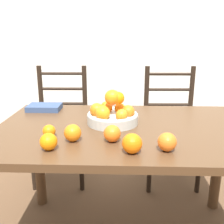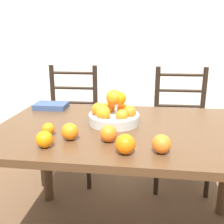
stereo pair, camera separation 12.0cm
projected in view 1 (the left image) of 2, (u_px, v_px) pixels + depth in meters
The scene contains 12 objects.
wall_back at pixel (127, 24), 2.65m from camera, with size 8.00×0.06×2.60m.
dining_table at pixel (129, 145), 1.40m from camera, with size 1.40×0.87×0.73m.
fruit_bowl at pixel (112, 113), 1.41m from camera, with size 0.28×0.28×0.19m.
orange_loose_0 at pixel (167, 142), 1.08m from camera, with size 0.08×0.08×0.08m.
orange_loose_1 at pixel (49, 142), 1.09m from camera, with size 0.07×0.07×0.07m.
orange_loose_2 at pixel (49, 131), 1.22m from camera, with size 0.06×0.06×0.06m.
orange_loose_3 at pixel (133, 143), 1.05m from camera, with size 0.08×0.08×0.08m.
orange_loose_4 at pixel (73, 133), 1.18m from camera, with size 0.08×0.08×0.08m.
orange_loose_5 at pixel (112, 133), 1.17m from camera, with size 0.08×0.08×0.08m.
chair_left at pixel (61, 124), 2.18m from camera, with size 0.43×0.41×0.95m.
chair_right at pixel (171, 126), 2.15m from camera, with size 0.43×0.41×0.95m.
book_stack at pixel (44, 107), 1.68m from camera, with size 0.21×0.14×0.03m.
Camera 1 is at (-0.05, -1.30, 1.19)m, focal length 42.00 mm.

